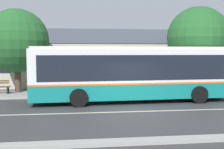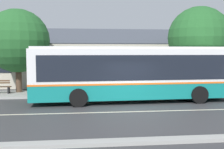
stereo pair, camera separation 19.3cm
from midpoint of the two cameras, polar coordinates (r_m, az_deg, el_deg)
ground_plane at (r=14.09m, az=4.50°, el=-7.52°), size 300.00×300.00×0.00m
sidewalk_far at (r=19.89m, az=0.97°, el=-3.72°), size 60.00×3.00×0.15m
curb_near at (r=9.62m, az=10.43°, el=-12.99°), size 60.00×0.50×0.12m
lane_divider_stripe at (r=14.09m, az=4.50°, el=-7.50°), size 60.00×0.16×0.01m
community_building at (r=27.45m, az=-3.66°, el=2.43°), size 22.08×9.15×6.21m
transit_bus at (r=16.74m, az=3.90°, el=0.46°), size 11.99×3.08×3.26m
street_tree_primary at (r=22.39m, az=16.86°, el=7.14°), size 4.69×4.69×6.37m
street_tree_secondary at (r=20.58m, az=-18.72°, el=6.16°), size 4.39×4.39×5.92m
bus_stop_sign at (r=20.58m, az=18.62°, el=0.71°), size 0.36×0.07×2.40m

